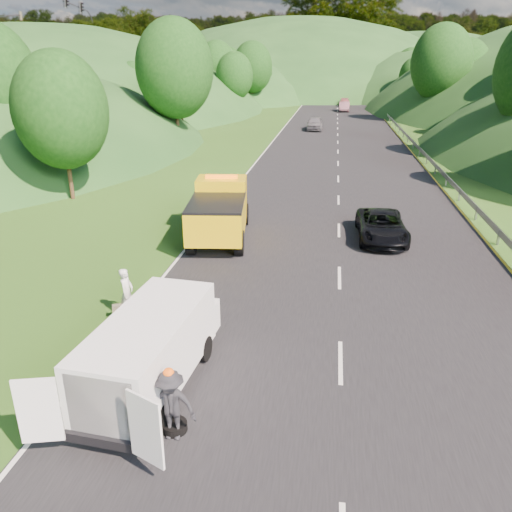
% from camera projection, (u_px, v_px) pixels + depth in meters
% --- Properties ---
extents(ground, '(320.00, 320.00, 0.00)m').
position_uv_depth(ground, '(248.00, 321.00, 16.39)').
color(ground, '#38661E').
rests_on(ground, ground).
extents(road_surface, '(14.00, 200.00, 0.02)m').
position_uv_depth(road_surface, '(338.00, 142.00, 52.82)').
color(road_surface, black).
rests_on(road_surface, ground).
extents(guardrail, '(0.06, 140.00, 1.52)m').
position_uv_depth(guardrail, '(396.00, 129.00, 63.32)').
color(guardrail, gray).
rests_on(guardrail, ground).
extents(tree_line_left, '(14.00, 140.00, 14.00)m').
position_uv_depth(tree_line_left, '(188.00, 119.00, 74.31)').
color(tree_line_left, '#214F17').
rests_on(tree_line_left, ground).
extents(tree_line_right, '(14.00, 140.00, 14.00)m').
position_uv_depth(tree_line_right, '(485.00, 124.00, 68.46)').
color(tree_line_right, '#214F17').
rests_on(tree_line_right, ground).
extents(hills_backdrop, '(201.00, 288.60, 44.00)m').
position_uv_depth(hills_backdrop, '(350.00, 92.00, 139.58)').
color(hills_backdrop, '#2D5B23').
rests_on(hills_backdrop, ground).
extents(tow_truck, '(3.16, 6.79, 2.81)m').
position_uv_depth(tow_truck, '(220.00, 210.00, 23.68)').
color(tow_truck, black).
rests_on(tow_truck, ground).
extents(white_van, '(3.22, 6.08, 2.09)m').
position_uv_depth(white_van, '(152.00, 347.00, 12.66)').
color(white_van, black).
rests_on(white_van, ground).
extents(woman, '(0.45, 0.62, 1.69)m').
position_uv_depth(woman, '(129.00, 316.00, 16.72)').
color(woman, silver).
rests_on(woman, ground).
extents(child, '(0.59, 0.57, 0.96)m').
position_uv_depth(child, '(159.00, 314.00, 16.84)').
color(child, tan).
rests_on(child, ground).
extents(worker, '(1.14, 0.66, 1.75)m').
position_uv_depth(worker, '(173.00, 438.00, 11.29)').
color(worker, black).
rests_on(worker, ground).
extents(suitcase, '(0.36, 0.29, 0.51)m').
position_uv_depth(suitcase, '(118.00, 312.00, 16.44)').
color(suitcase, '#67614D').
rests_on(suitcase, ground).
extents(spare_tire, '(0.58, 0.58, 0.20)m').
position_uv_depth(spare_tire, '(175.00, 431.00, 11.51)').
color(spare_tire, black).
rests_on(spare_tire, ground).
extents(passing_suv, '(2.33, 4.82, 1.32)m').
position_uv_depth(passing_suv, '(380.00, 239.00, 23.92)').
color(passing_suv, black).
rests_on(passing_suv, ground).
extents(dist_car_a, '(1.89, 4.69, 1.60)m').
position_uv_depth(dist_car_a, '(315.00, 130.00, 62.34)').
color(dist_car_a, '#57555A').
rests_on(dist_car_a, ground).
extents(dist_car_b, '(1.68, 4.82, 1.59)m').
position_uv_depth(dist_car_b, '(344.00, 111.00, 85.92)').
color(dist_car_b, '#825763').
rests_on(dist_car_b, ground).
extents(dist_car_c, '(1.95, 4.79, 1.39)m').
position_uv_depth(dist_car_c, '(344.00, 106.00, 96.41)').
color(dist_car_c, '#A15053').
rests_on(dist_car_c, ground).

